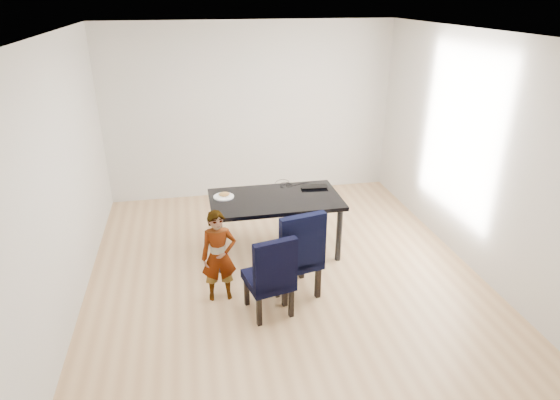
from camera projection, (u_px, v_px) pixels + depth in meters
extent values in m
cube|color=tan|center=(283.00, 272.00, 5.60)|extent=(4.50, 5.00, 0.01)
cube|color=white|center=(284.00, 32.00, 4.49)|extent=(4.50, 5.00, 0.01)
cube|color=silver|center=(251.00, 112.00, 7.29)|extent=(4.50, 0.01, 2.70)
cube|color=silver|center=(369.00, 304.00, 2.80)|extent=(4.50, 0.01, 2.70)
cube|color=beige|center=(62.00, 180.00, 4.64)|extent=(0.01, 5.00, 2.70)
cube|color=silver|center=(473.00, 152.00, 5.45)|extent=(0.01, 5.00, 2.70)
cube|color=black|center=(275.00, 225.00, 5.89)|extent=(1.60, 0.90, 0.75)
cube|color=black|center=(268.00, 273.00, 4.73)|extent=(0.53, 0.54, 0.92)
cube|color=black|center=(294.00, 251.00, 5.03)|extent=(0.59, 0.60, 1.03)
imported|color=orange|center=(219.00, 256.00, 4.92)|extent=(0.38, 0.25, 1.03)
cylinder|color=white|center=(224.00, 197.00, 5.75)|extent=(0.29, 0.29, 0.01)
ellipsoid|color=#B27E3F|center=(224.00, 194.00, 5.73)|extent=(0.15, 0.11, 0.06)
imported|color=black|center=(314.00, 186.00, 6.06)|extent=(0.36, 0.25, 0.03)
torus|color=black|center=(286.00, 186.00, 6.09)|extent=(0.20, 0.20, 0.01)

